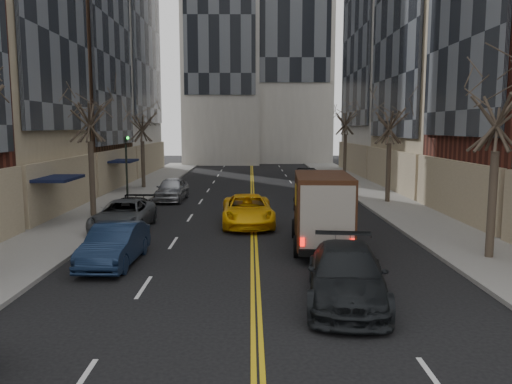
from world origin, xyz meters
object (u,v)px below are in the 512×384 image
ups_truck (322,211)px  observer_sedan (346,275)px  pedestrian (297,217)px  taxi (248,210)px

ups_truck → observer_sedan: ups_truck is taller
observer_sedan → pedestrian: pedestrian is taller
observer_sedan → pedestrian: 8.24m
ups_truck → pedestrian: (-0.81, 1.89, -0.61)m
ups_truck → pedestrian: 2.15m
taxi → pedestrian: 3.82m
ups_truck → observer_sedan: size_ratio=1.03×
taxi → pedestrian: size_ratio=2.87×
observer_sedan → pedestrian: bearing=102.4°
ups_truck → taxi: (-3.07, 4.97, -0.80)m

